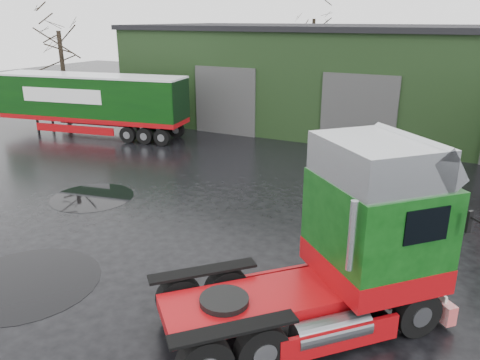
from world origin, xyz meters
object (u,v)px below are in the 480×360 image
object	(u,v)px
trailer_left	(92,105)
tree_left	(62,58)
tree_back_a	(313,42)
warehouse	(383,78)
hero_tractor	(298,242)

from	to	relation	value
trailer_left	tree_left	size ratio (longest dim) A/B	1.38
tree_left	tree_back_a	distance (m)	21.10
warehouse	tree_left	size ratio (longest dim) A/B	3.81
hero_tractor	warehouse	bearing A→B (deg)	140.42
tree_left	tree_back_a	size ratio (longest dim) A/B	0.89
tree_back_a	trailer_left	bearing A→B (deg)	-108.93
trailer_left	tree_back_a	bearing A→B (deg)	-28.81
trailer_left	tree_left	xyz separation A→B (m)	(-4.14, 2.00, 2.43)
warehouse	tree_back_a	distance (m)	12.90
hero_tractor	tree_left	size ratio (longest dim) A/B	0.82
tree_back_a	tree_left	bearing A→B (deg)	-121.43
tree_left	trailer_left	bearing A→B (deg)	-25.77
warehouse	tree_back_a	bearing A→B (deg)	128.66
hero_tractor	trailer_left	distance (m)	21.09
warehouse	hero_tractor	bearing A→B (deg)	-83.51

